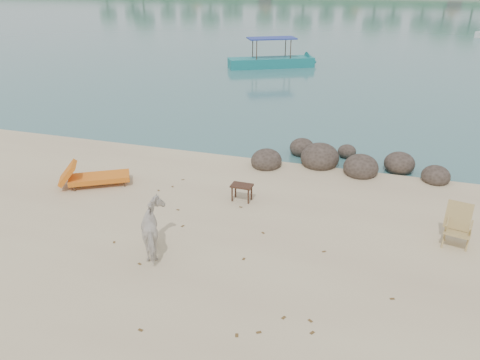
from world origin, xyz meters
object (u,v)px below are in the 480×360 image
object	(u,v)px
cow	(155,230)
deck_chair	(458,229)
side_table	(242,194)
boat_near	(272,43)
lounge_chair	(99,175)
boulders	(339,162)

from	to	relation	value
cow	deck_chair	world-z (taller)	cow
side_table	boat_near	world-z (taller)	boat_near
side_table	lounge_chair	xyz separation A→B (m)	(-4.51, -0.28, 0.09)
deck_chair	boat_near	bearing A→B (deg)	127.51
cow	lounge_chair	bearing A→B (deg)	-72.16
cow	lounge_chair	distance (m)	4.47
boulders	cow	bearing A→B (deg)	-117.64
cow	boat_near	bearing A→B (deg)	-114.22
boat_near	deck_chair	bearing A→B (deg)	-93.33
boulders	lounge_chair	size ratio (longest dim) A/B	2.83
boulders	side_table	size ratio (longest dim) A/B	10.53
boulders	lounge_chair	xyz separation A→B (m)	(-6.88, -3.74, 0.15)
boat_near	side_table	bearing A→B (deg)	-106.46
side_table	lounge_chair	world-z (taller)	lounge_chair
boulders	side_table	distance (m)	4.19
cow	lounge_chair	xyz separation A→B (m)	(-3.41, 2.88, -0.26)
boulders	cow	xyz separation A→B (m)	(-3.47, -6.62, 0.40)
lounge_chair	boat_near	size ratio (longest dim) A/B	0.34
boat_near	cow	bearing A→B (deg)	-110.61
cow	boat_near	xyz separation A→B (m)	(-3.22, 23.73, 1.01)
boulders	cow	size ratio (longest dim) A/B	4.51
lounge_chair	deck_chair	bearing A→B (deg)	-33.59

